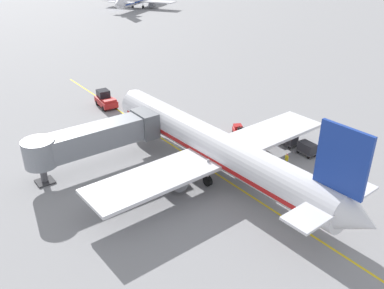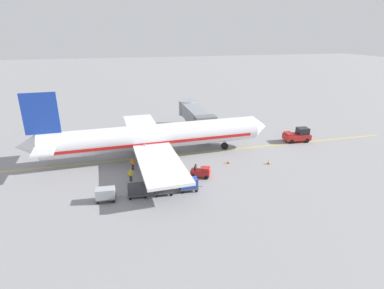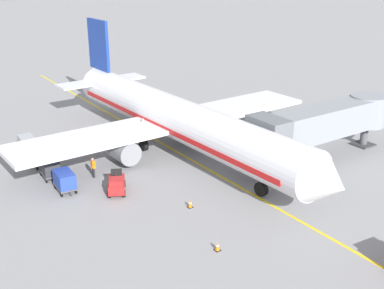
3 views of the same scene
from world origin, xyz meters
name	(u,v)px [view 1 (image 1 of 3)]	position (x,y,z in m)	size (l,w,h in m)	color
ground_plane	(206,167)	(0.00, 0.00, 0.00)	(400.00, 400.00, 0.00)	gray
gate_lead_in_line	(206,167)	(0.00, 0.00, 0.00)	(0.24, 80.00, 0.01)	gold
parked_airliner	(214,146)	(-0.01, -1.34, 3.19)	(30.16, 37.29, 10.63)	silver
jet_bridge	(94,138)	(-9.70, 7.66, 3.46)	(15.19, 3.50, 4.98)	gray
pushback_tractor	(106,100)	(-0.74, 23.68, 1.10)	(2.56, 4.57, 2.40)	#B21E1E
baggage_tug_lead	(239,132)	(8.33, 3.58, 0.71)	(2.21, 2.77, 1.62)	#B21E1E
baggage_cart_front	(270,130)	(11.47, 1.11, 0.95)	(1.43, 2.94, 1.58)	#4C4C51
baggage_cart_second_in_train	(289,138)	(11.59, -1.95, 0.95)	(1.43, 2.94, 1.58)	#4C4C51
baggage_cart_third_in_train	(307,148)	(11.40, -4.95, 0.95)	(1.43, 2.94, 1.58)	#4C4C51
baggage_cart_tail_end	(332,159)	(11.45, -8.45, 0.95)	(1.43, 2.94, 1.58)	#4C4C51
ground_crew_wing_walker	(287,159)	(7.27, -5.42, 0.95)	(0.37, 0.70, 1.69)	#232328
ground_crew_loader	(261,167)	(3.81, -4.88, 0.95)	(0.48, 0.65, 1.69)	#232328
ground_crew_marshaller	(261,139)	(8.65, -0.02, 0.95)	(0.25, 0.72, 1.69)	#232328
safety_cone_nose_left	(195,128)	(5.06, 8.68, 0.29)	(0.36, 0.36, 0.59)	black
safety_cone_nose_right	(182,112)	(6.79, 14.19, 0.29)	(0.36, 0.36, 0.59)	black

